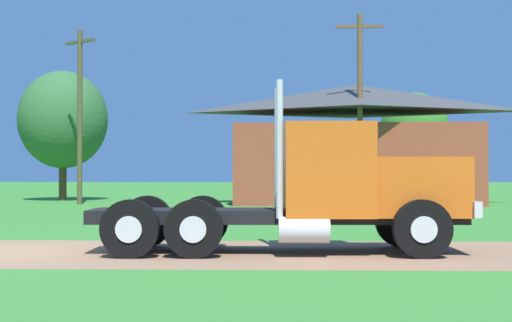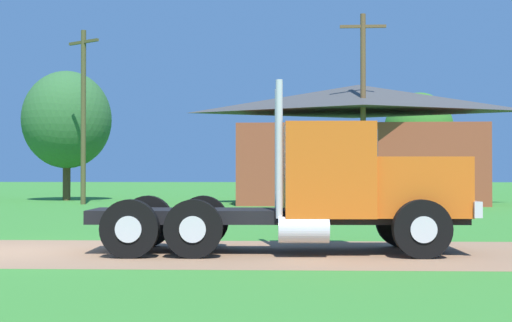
# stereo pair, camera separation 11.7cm
# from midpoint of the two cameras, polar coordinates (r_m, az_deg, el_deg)

# --- Properties ---
(ground_plane) EXTENTS (200.00, 200.00, 0.00)m
(ground_plane) POSITION_cam_midpoint_polar(r_m,az_deg,el_deg) (17.20, -17.66, -6.41)
(ground_plane) COLOR #38812E
(dirt_track) EXTENTS (120.00, 5.50, 0.01)m
(dirt_track) POSITION_cam_midpoint_polar(r_m,az_deg,el_deg) (17.20, -17.66, -6.39)
(dirt_track) COLOR #966E4F
(dirt_track) RESTS_ON ground_plane
(truck_foreground_white) EXTENTS (7.96, 2.79, 3.53)m
(truck_foreground_white) POSITION_cam_midpoint_polar(r_m,az_deg,el_deg) (16.33, 5.71, -2.15)
(truck_foreground_white) COLOR black
(truck_foreground_white) RESTS_ON ground_plane
(shed_building) EXTENTS (12.94, 6.87, 6.16)m
(shed_building) POSITION_cam_midpoint_polar(r_m,az_deg,el_deg) (40.33, 7.63, 1.08)
(shed_building) COLOR brown
(shed_building) RESTS_ON ground_plane
(utility_pole_near) EXTENTS (1.86, 1.41, 8.88)m
(utility_pole_near) POSITION_cam_midpoint_polar(r_m,az_deg,el_deg) (40.47, -12.50, 3.53)
(utility_pole_near) COLOR #4E4B29
(utility_pole_near) RESTS_ON ground_plane
(utility_pole_far) EXTENTS (2.20, 0.26, 9.22)m
(utility_pole_far) POSITION_cam_midpoint_polar(r_m,az_deg,el_deg) (37.41, 7.97, 4.12)
(utility_pole_far) COLOR brown
(utility_pole_far) RESTS_ON ground_plane
(tree_right) EXTENTS (5.11, 5.11, 7.48)m
(tree_right) POSITION_cam_midpoint_polar(r_m,az_deg,el_deg) (46.05, -13.68, 2.96)
(tree_right) COLOR #513823
(tree_right) RESTS_ON ground_plane
(tree_far_right) EXTENTS (5.12, 5.12, 7.53)m
(tree_far_right) POSITION_cam_midpoint_polar(r_m,az_deg,el_deg) (58.82, 11.94, 2.21)
(tree_far_right) COLOR #513823
(tree_far_right) RESTS_ON ground_plane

